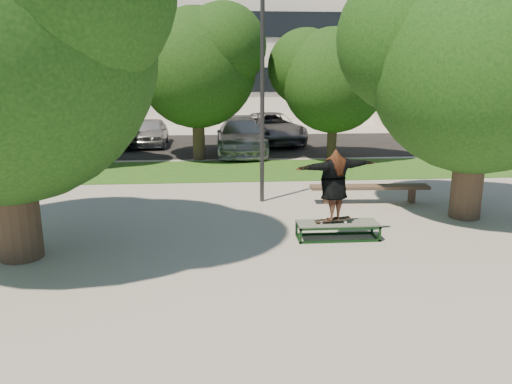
{
  "coord_description": "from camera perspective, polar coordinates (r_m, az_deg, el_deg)",
  "views": [
    {
      "loc": [
        -0.27,
        -8.75,
        3.67
      ],
      "look_at": [
        0.48,
        0.6,
        1.36
      ],
      "focal_mm": 35.0,
      "sensor_mm": 36.0,
      "label": 1
    }
  ],
  "objects": [
    {
      "name": "ground",
      "position": [
        9.49,
        -2.62,
        -8.93
      ],
      "size": [
        120.0,
        120.0,
        0.0
      ],
      "primitive_type": "plane",
      "color": "gray",
      "rests_on": "ground"
    },
    {
      "name": "grass_strip",
      "position": [
        18.66,
        -0.58,
        2.52
      ],
      "size": [
        30.0,
        4.0,
        0.02
      ],
      "primitive_type": "cube",
      "color": "#194814",
      "rests_on": "ground"
    },
    {
      "name": "asphalt_strip",
      "position": [
        25.02,
        -3.92,
        5.38
      ],
      "size": [
        40.0,
        8.0,
        0.01
      ],
      "primitive_type": "cube",
      "color": "black",
      "rests_on": "ground"
    },
    {
      "name": "tree_right",
      "position": [
        13.36,
        23.82,
        14.52
      ],
      "size": [
        6.24,
        5.33,
        6.51
      ],
      "color": "#38281E",
      "rests_on": "ground"
    },
    {
      "name": "bg_tree_left",
      "position": [
        20.8,
        -22.81,
        12.96
      ],
      "size": [
        5.28,
        4.51,
        5.77
      ],
      "color": "#38281E",
      "rests_on": "ground"
    },
    {
      "name": "bg_tree_mid",
      "position": [
        20.85,
        -7.01,
        14.69
      ],
      "size": [
        5.76,
        4.92,
        6.24
      ],
      "color": "#38281E",
      "rests_on": "ground"
    },
    {
      "name": "bg_tree_right",
      "position": [
        20.86,
        8.7,
        13.19
      ],
      "size": [
        5.04,
        4.31,
        5.43
      ],
      "color": "#38281E",
      "rests_on": "ground"
    },
    {
      "name": "lamppost",
      "position": [
        13.82,
        0.72,
        11.68
      ],
      "size": [
        0.25,
        0.15,
        6.11
      ],
      "color": "#2D2D30",
      "rests_on": "ground"
    },
    {
      "name": "office_building",
      "position": [
        40.99,
        -7.4,
        19.8
      ],
      "size": [
        30.0,
        14.12,
        16.0
      ],
      "color": "silver",
      "rests_on": "ground"
    },
    {
      "name": "side_building",
      "position": [
        35.77,
        26.88,
        12.92
      ],
      "size": [
        15.0,
        10.0,
        8.0
      ],
      "primitive_type": "cube",
      "color": "beige",
      "rests_on": "ground"
    },
    {
      "name": "grind_box",
      "position": [
        11.27,
        9.29,
        -4.36
      ],
      "size": [
        1.8,
        0.6,
        0.38
      ],
      "color": "black",
      "rests_on": "ground"
    },
    {
      "name": "skater_rig",
      "position": [
        10.96,
        8.91,
        0.81
      ],
      "size": [
        1.99,
        1.07,
        1.64
      ],
      "rotation": [
        0.0,
        0.0,
        3.44
      ],
      "color": "white",
      "rests_on": "grind_box"
    },
    {
      "name": "bench",
      "position": [
        14.35,
        12.84,
        0.42
      ],
      "size": [
        3.34,
        0.59,
        0.51
      ],
      "rotation": [
        0.0,
        0.0,
        -0.04
      ],
      "color": "#4D3B2E",
      "rests_on": "ground"
    },
    {
      "name": "car_silver_a",
      "position": [
        25.28,
        -11.96,
        6.73
      ],
      "size": [
        1.69,
        3.98,
        1.34
      ],
      "primitive_type": "imported",
      "rotation": [
        0.0,
        0.0,
        0.03
      ],
      "color": "#B2B2B7",
      "rests_on": "asphalt_strip"
    },
    {
      "name": "car_dark",
      "position": [
        25.56,
        -14.64,
        6.73
      ],
      "size": [
        1.64,
        4.32,
        1.41
      ],
      "primitive_type": "imported",
      "rotation": [
        0.0,
        0.0,
        0.04
      ],
      "color": "black",
      "rests_on": "asphalt_strip"
    },
    {
      "name": "car_grey",
      "position": [
        25.57,
        1.7,
        7.31
      ],
      "size": [
        3.53,
        5.89,
        1.53
      ],
      "primitive_type": "imported",
      "rotation": [
        0.0,
        0.0,
        0.19
      ],
      "color": "#5F5E63",
      "rests_on": "asphalt_strip"
    },
    {
      "name": "car_silver_b",
      "position": [
        22.47,
        -1.73,
        6.4
      ],
      "size": [
        2.17,
        5.29,
        1.53
      ],
      "primitive_type": "imported",
      "rotation": [
        0.0,
        0.0,
        -0.0
      ],
      "color": "#A4A3A8",
      "rests_on": "asphalt_strip"
    }
  ]
}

